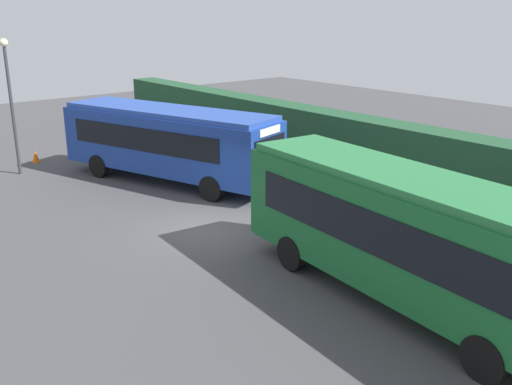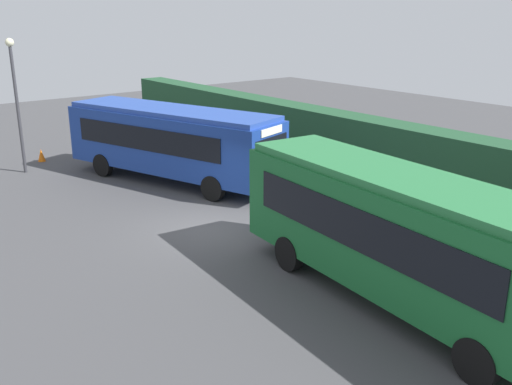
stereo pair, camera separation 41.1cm
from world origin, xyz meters
name	(u,v)px [view 1 (the left image)]	position (x,y,z in m)	size (l,w,h in m)	color
ground_plane	(208,228)	(0.00, 0.00, 0.00)	(64.00, 64.00, 0.00)	#424244
bus_blue	(169,140)	(-5.51, 1.93, 1.81)	(10.21, 5.42, 3.12)	navy
bus_green	(407,232)	(7.40, 0.75, 1.91)	(10.27, 3.29, 3.33)	#19602D
person_left	(267,159)	(-3.07, 5.25, 0.91)	(0.29, 0.48, 1.74)	#4C6B47
person_center	(431,234)	(6.45, 3.26, 0.92)	(0.40, 0.47, 1.74)	maroon
hedge_row	(394,150)	(0.00, 9.87, 1.18)	(44.00, 1.58, 2.35)	#20492C
traffic_cone	(36,156)	(-12.36, -1.39, 0.30)	(0.36, 0.36, 0.60)	orange
lamppost	(10,92)	(-10.84, -2.64, 3.64)	(0.36, 0.36, 5.87)	#38383D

